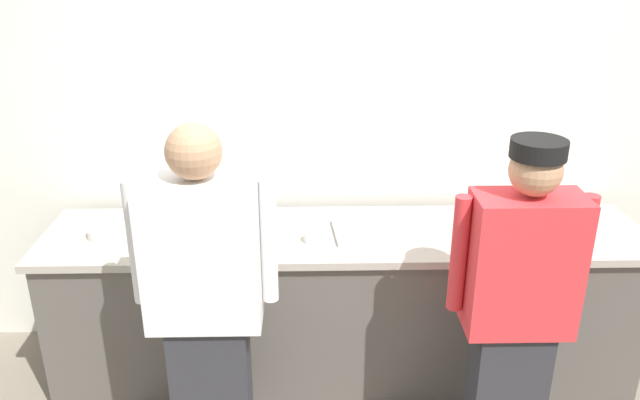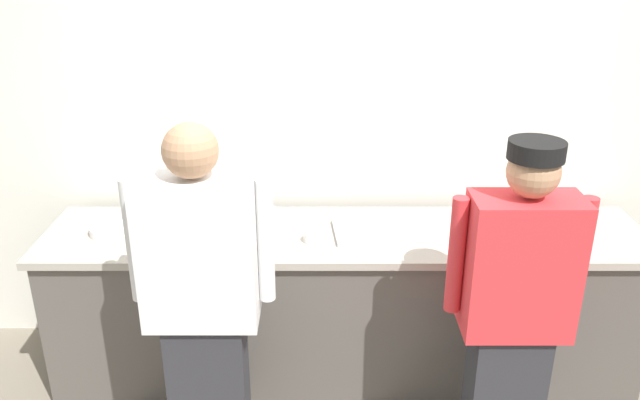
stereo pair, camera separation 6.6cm
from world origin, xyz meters
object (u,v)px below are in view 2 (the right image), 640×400
object	(u,v)px
deli_cup	(543,216)
chefs_knife	(181,221)
sheet_tray	(383,231)
plate_stack_front	(483,219)
chef_center	(514,311)
ramekin_green_sauce	(313,237)
mixing_bowl_steel	(242,222)
squeeze_bottle_secondary	(151,214)
plate_stack_rear	(108,230)
chef_near_left	(203,303)
ramekin_orange_sauce	(554,241)
squeeze_bottle_primary	(514,205)

from	to	relation	value
deli_cup	chefs_knife	world-z (taller)	deli_cup
sheet_tray	plate_stack_front	bearing A→B (deg)	9.91
chef_center	ramekin_green_sauce	size ratio (longest dim) A/B	16.67
mixing_bowl_steel	deli_cup	world-z (taller)	mixing_bowl_steel
mixing_bowl_steel	squeeze_bottle_secondary	bearing A→B (deg)	174.80
plate_stack_rear	sheet_tray	world-z (taller)	plate_stack_rear
chef_near_left	sheet_tray	size ratio (longest dim) A/B	3.24
ramekin_green_sauce	chef_near_left	bearing A→B (deg)	-127.38
mixing_bowl_steel	deli_cup	bearing A→B (deg)	3.94
plate_stack_front	chefs_knife	world-z (taller)	plate_stack_front
plate_stack_rear	ramekin_orange_sauce	world-z (taller)	same
plate_stack_rear	mixing_bowl_steel	size ratio (longest dim) A/B	0.56
sheet_tray	squeeze_bottle_secondary	bearing A→B (deg)	177.59
plate_stack_rear	sheet_tray	xyz separation A→B (m)	(1.46, 0.01, -0.01)
ramekin_green_sauce	deli_cup	size ratio (longest dim) A/B	1.09
mixing_bowl_steel	squeeze_bottle_secondary	world-z (taller)	squeeze_bottle_secondary
plate_stack_rear	squeeze_bottle_secondary	bearing A→B (deg)	15.71
chef_near_left	chefs_knife	bearing A→B (deg)	107.05
squeeze_bottle_primary	deli_cup	bearing A→B (deg)	-6.37
ramekin_orange_sauce	ramekin_green_sauce	bearing A→B (deg)	177.69
squeeze_bottle_secondary	deli_cup	world-z (taller)	squeeze_bottle_secondary
squeeze_bottle_primary	deli_cup	world-z (taller)	squeeze_bottle_primary
sheet_tray	squeeze_bottle_primary	size ratio (longest dim) A/B	2.48
sheet_tray	deli_cup	size ratio (longest dim) A/B	5.84
ramekin_orange_sauce	chefs_knife	distance (m)	1.98
plate_stack_rear	mixing_bowl_steel	distance (m)	0.71
squeeze_bottle_secondary	deli_cup	size ratio (longest dim) A/B	2.03
ramekin_orange_sauce	ramekin_green_sauce	distance (m)	1.23
squeeze_bottle_primary	ramekin_green_sauce	world-z (taller)	squeeze_bottle_primary
plate_stack_rear	deli_cup	world-z (taller)	deli_cup
squeeze_bottle_secondary	ramekin_green_sauce	xyz separation A→B (m)	(0.87, -0.16, -0.06)
sheet_tray	ramekin_orange_sauce	xyz separation A→B (m)	(0.86, -0.15, 0.01)
chef_center	ramekin_orange_sauce	size ratio (longest dim) A/B	15.99
chef_center	mixing_bowl_steel	xyz separation A→B (m)	(-1.24, 0.73, 0.08)
plate_stack_front	squeeze_bottle_primary	distance (m)	0.19
ramekin_orange_sauce	chefs_knife	xyz separation A→B (m)	(-1.96, 0.29, -0.02)
mixing_bowl_steel	ramekin_green_sauce	bearing A→B (deg)	-16.67
ramekin_orange_sauce	ramekin_green_sauce	world-z (taller)	ramekin_green_sauce
mixing_bowl_steel	plate_stack_rear	bearing A→B (deg)	-178.64
chef_center	ramekin_orange_sauce	world-z (taller)	chef_center
squeeze_bottle_primary	plate_stack_rear	bearing A→B (deg)	-176.15
chef_center	squeeze_bottle_primary	xyz separation A→B (m)	(0.23, 0.86, 0.12)
ramekin_orange_sauce	plate_stack_front	bearing A→B (deg)	140.84
plate_stack_front	ramekin_orange_sauce	xyz separation A→B (m)	(0.31, -0.25, -0.01)
plate_stack_rear	squeeze_bottle_secondary	xyz separation A→B (m)	(0.22, 0.06, 0.06)
mixing_bowl_steel	squeeze_bottle_primary	distance (m)	1.48
plate_stack_front	chefs_knife	bearing A→B (deg)	178.62
squeeze_bottle_primary	deli_cup	size ratio (longest dim) A/B	2.36
plate_stack_rear	deli_cup	distance (m)	2.34
plate_stack_front	chefs_knife	size ratio (longest dim) A/B	0.72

